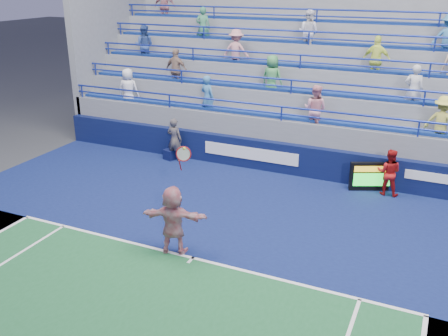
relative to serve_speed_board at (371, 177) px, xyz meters
The scene contains 8 objects.
ground 7.02m from the serve_speed_board, 118.18° to the right, with size 120.00×120.00×0.00m, color #333538.
sponsor_wall 3.32m from the serve_speed_board, behind, with size 18.00×0.32×1.10m.
bleacher_stand 5.37m from the serve_speed_board, 128.96° to the left, with size 18.00×5.62×6.13m.
serve_speed_board is the anchor object (origin of this frame).
judge_chair 7.47m from the serve_speed_board, behind, with size 0.50×0.51×0.72m.
tennis_player 7.22m from the serve_speed_board, 122.63° to the right, with size 1.75×0.94×2.89m.
line_judge 7.26m from the serve_speed_board, behind, with size 0.60×0.39×1.65m, color #131934.
ball_girl 0.61m from the serve_speed_board, 12.12° to the right, with size 0.75×0.58×1.53m, color #A91314.
Camera 1 is at (5.18, -9.47, 6.57)m, focal length 40.00 mm.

